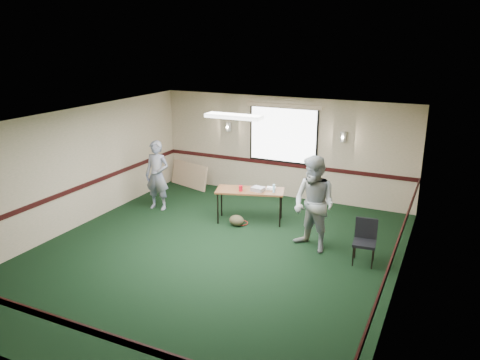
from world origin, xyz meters
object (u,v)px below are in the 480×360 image
at_px(folding_table, 250,192).
at_px(person_right, 314,204).
at_px(projector, 258,189).
at_px(conference_chair, 365,237).
at_px(person_left, 157,175).

bearing_deg(folding_table, person_right, -42.50).
xyz_separation_m(projector, person_right, (1.58, -0.84, 0.15)).
xyz_separation_m(conference_chair, person_right, (-1.07, 0.10, 0.47)).
bearing_deg(person_left, folding_table, 0.46).
relative_size(conference_chair, person_right, 0.44).
height_order(conference_chair, person_right, person_right).
bearing_deg(folding_table, person_left, 167.42).
relative_size(folding_table, conference_chair, 1.95).
xyz_separation_m(folding_table, conference_chair, (2.84, -0.94, -0.22)).
xyz_separation_m(projector, person_left, (-2.65, -0.20, 0.05)).
bearing_deg(conference_chair, person_right, 168.76).
bearing_deg(person_left, conference_chair, -12.18).
xyz_separation_m(folding_table, person_left, (-2.45, -0.20, 0.15)).
height_order(folding_table, person_right, person_right).
bearing_deg(conference_chair, folding_table, 156.00).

